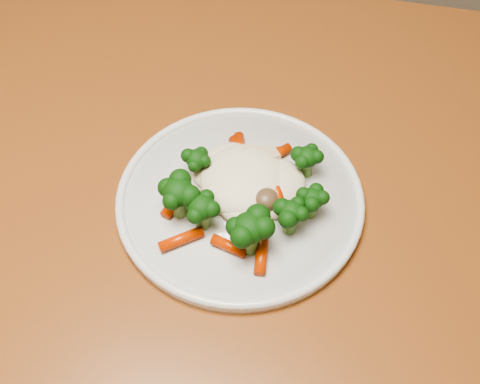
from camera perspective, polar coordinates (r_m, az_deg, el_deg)
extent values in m
cube|color=brown|center=(0.71, 2.22, 0.74)|extent=(1.21, 0.90, 0.04)
cube|color=brown|center=(1.32, -17.17, 4.61)|extent=(0.07, 0.07, 0.71)
cylinder|color=white|center=(0.66, 0.00, -0.76)|extent=(0.27, 0.27, 0.01)
ellipsoid|color=#FCEECA|center=(0.65, 0.49, 1.69)|extent=(0.12, 0.10, 0.04)
ellipsoid|color=black|center=(0.63, -5.77, -0.75)|extent=(0.05, 0.05, 0.05)
ellipsoid|color=black|center=(0.62, -3.59, -2.08)|extent=(0.05, 0.05, 0.04)
ellipsoid|color=black|center=(0.60, 0.90, -4.19)|extent=(0.06, 0.06, 0.05)
ellipsoid|color=black|center=(0.62, 4.83, -2.49)|extent=(0.04, 0.04, 0.04)
ellipsoid|color=black|center=(0.63, 6.81, -1.16)|extent=(0.04, 0.04, 0.04)
ellipsoid|color=black|center=(0.67, 6.33, 2.75)|extent=(0.04, 0.04, 0.04)
ellipsoid|color=black|center=(0.66, -4.09, 2.57)|extent=(0.04, 0.04, 0.03)
cylinder|color=#D33804|center=(0.69, 0.08, 3.81)|extent=(0.03, 0.05, 0.01)
cylinder|color=#D33804|center=(0.69, 2.81, 3.66)|extent=(0.04, 0.03, 0.01)
cylinder|color=#D33804|center=(0.66, 4.16, 1.07)|extent=(0.04, 0.04, 0.01)
cylinder|color=#D33804|center=(0.65, -6.04, -0.72)|extent=(0.02, 0.05, 0.01)
cylinder|color=#D33804|center=(0.62, -5.61, -4.49)|extent=(0.04, 0.04, 0.01)
cylinder|color=#D33804|center=(0.61, -1.06, -5.14)|extent=(0.04, 0.02, 0.01)
cylinder|color=#D33804|center=(0.61, 2.05, -5.92)|extent=(0.02, 0.05, 0.01)
cylinder|color=#D33804|center=(0.64, 3.42, 0.32)|extent=(0.03, 0.04, 0.01)
cylinder|color=#D33804|center=(0.67, -0.16, 3.08)|extent=(0.03, 0.04, 0.01)
cylinder|color=#D33804|center=(0.69, 0.18, 3.53)|extent=(0.05, 0.05, 0.01)
cylinder|color=#D33804|center=(0.69, 3.30, 3.50)|extent=(0.03, 0.04, 0.01)
ellipsoid|color=brown|center=(0.64, 0.92, 0.91)|extent=(0.02, 0.02, 0.02)
ellipsoid|color=brown|center=(0.63, 2.49, -0.63)|extent=(0.03, 0.03, 0.02)
ellipsoid|color=brown|center=(0.65, -1.09, 1.13)|extent=(0.02, 0.02, 0.01)
cube|color=beige|center=(0.67, 0.83, 3.76)|extent=(0.03, 0.02, 0.01)
cube|color=beige|center=(0.67, 3.03, 3.45)|extent=(0.02, 0.02, 0.01)
cube|color=beige|center=(0.67, -1.13, 3.32)|extent=(0.02, 0.02, 0.01)
cube|color=beige|center=(0.67, 1.12, 3.51)|extent=(0.03, 0.02, 0.01)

